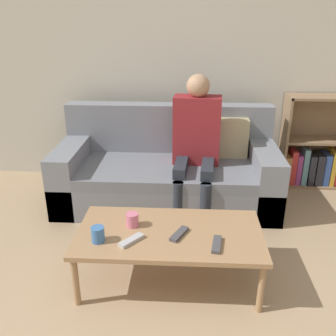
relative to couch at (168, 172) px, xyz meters
The scene contains 10 objects.
wall_back 1.19m from the couch, 92.36° to the left, with size 12.00×0.06×2.60m.
couch is the anchor object (origin of this frame).
bookshelf 1.55m from the couch, 16.28° to the left, with size 0.79×0.28×0.91m.
coffee_table 1.15m from the couch, 86.42° to the right, with size 1.16×0.60×0.36m.
person_adult 0.46m from the couch, 17.03° to the right, with size 0.42×0.63×1.16m.
cup_near 1.11m from the couch, 98.90° to the right, with size 0.08×0.08×0.09m.
cup_far 1.33m from the couch, 105.37° to the right, with size 0.08×0.08×0.10m.
tv_remote_0 1.33m from the couch, 74.51° to the right, with size 0.07×0.18×0.02m.
tv_remote_1 1.28m from the couch, 96.75° to the right, with size 0.15×0.16×0.02m.
tv_remote_2 1.19m from the couch, 83.63° to the right, with size 0.12×0.17×0.02m.
Camera 1 is at (0.20, -0.99, 1.63)m, focal length 40.00 mm.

